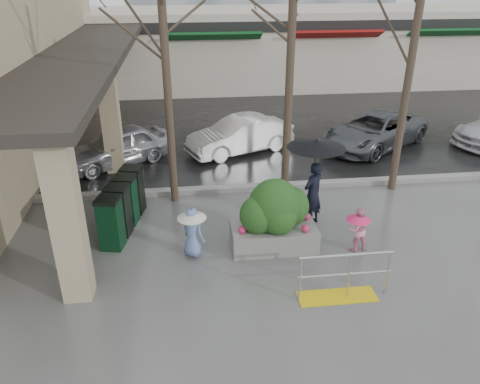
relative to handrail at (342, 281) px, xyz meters
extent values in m
plane|color=#51514F|center=(-1.36, 1.20, -0.38)|extent=(120.00, 120.00, 0.00)
cube|color=black|center=(-1.36, 23.20, -0.37)|extent=(120.00, 36.00, 0.01)
cube|color=gray|center=(-1.36, 5.20, -0.30)|extent=(120.00, 0.30, 0.15)
cube|color=#2D2823|center=(-6.16, 9.20, 3.25)|extent=(2.80, 18.00, 0.25)
cube|color=tan|center=(-5.26, 0.70, 1.37)|extent=(0.55, 0.55, 3.50)
cube|color=tan|center=(-5.26, 7.20, 1.37)|extent=(0.55, 0.55, 3.50)
cube|color=beige|center=(0.64, 19.20, 1.62)|extent=(34.00, 6.00, 4.00)
cube|color=maroon|center=(-7.36, 16.30, 2.47)|extent=(4.50, 1.68, 0.87)
cube|color=#0F4C1E|center=(-1.36, 16.30, 2.47)|extent=(4.50, 1.68, 0.87)
cube|color=maroon|center=(4.64, 16.30, 2.47)|extent=(4.50, 1.68, 0.87)
cube|color=#0F4C1E|center=(10.64, 16.30, 2.47)|extent=(4.50, 1.68, 0.87)
cube|color=black|center=(0.64, 16.30, 3.02)|extent=(34.00, 0.35, 0.50)
cube|color=yellow|center=(-0.06, 0.00, -0.37)|extent=(1.60, 0.50, 0.02)
cylinder|color=silver|center=(-0.86, 0.00, 0.12)|extent=(0.05, 0.05, 1.00)
cylinder|color=silver|center=(0.14, 0.00, 0.12)|extent=(0.05, 0.05, 1.00)
cylinder|color=silver|center=(0.94, 0.00, 0.12)|extent=(0.05, 0.05, 1.00)
cylinder|color=silver|center=(0.04, 0.00, 0.62)|extent=(1.90, 0.06, 0.06)
cylinder|color=silver|center=(0.04, 0.00, 0.17)|extent=(1.90, 0.04, 0.04)
cylinder|color=#382B21|center=(-3.36, 4.80, 3.02)|extent=(0.22, 0.22, 6.80)
cylinder|color=#382B21|center=(-0.16, 4.80, 3.12)|extent=(0.22, 0.22, 7.00)
cylinder|color=#382B21|center=(3.14, 4.80, 2.87)|extent=(0.22, 0.22, 6.50)
imported|color=black|center=(0.17, 3.02, 0.48)|extent=(0.75, 0.70, 1.71)
cylinder|color=black|center=(0.17, 3.02, 1.36)|extent=(0.02, 0.02, 1.08)
cone|color=black|center=(0.17, 3.02, 1.81)|extent=(1.44, 1.44, 0.18)
sphere|color=black|center=(0.17, 3.02, 1.92)|extent=(0.05, 0.05, 0.05)
imported|color=pink|center=(0.90, 1.67, 0.17)|extent=(0.57, 0.47, 1.09)
cylinder|color=black|center=(0.90, 1.67, 0.37)|extent=(0.02, 0.02, 0.47)
cone|color=#F6266B|center=(0.90, 1.67, 0.51)|extent=(0.58, 0.58, 0.18)
sphere|color=black|center=(0.90, 1.67, 0.62)|extent=(0.05, 0.05, 0.05)
imported|color=#6F8AC6|center=(-2.91, 1.92, 0.22)|extent=(0.69, 0.67, 1.19)
cylinder|color=black|center=(-2.91, 1.92, 0.50)|extent=(0.02, 0.02, 0.55)
cone|color=silver|center=(-2.91, 1.92, 0.68)|extent=(0.67, 0.67, 0.18)
sphere|color=black|center=(-2.91, 1.92, 0.79)|extent=(0.05, 0.05, 0.05)
cube|color=slate|center=(-1.01, 2.02, -0.10)|extent=(2.00, 1.00, 0.56)
ellipsoid|color=#1C4415|center=(-1.01, 2.02, 0.73)|extent=(1.22, 1.10, 1.29)
sphere|color=#1C4415|center=(-1.40, 1.91, 0.58)|extent=(0.88, 0.88, 0.88)
sphere|color=#1C4415|center=(-0.62, 2.19, 0.60)|extent=(0.93, 0.93, 0.93)
cube|color=#0B321A|center=(-4.80, 2.47, 0.23)|extent=(0.58, 0.58, 1.21)
cube|color=black|center=(-4.80, 2.47, 0.89)|extent=(0.62, 0.62, 0.09)
cube|color=black|center=(-4.68, 3.06, 0.23)|extent=(0.58, 0.58, 1.21)
cube|color=black|center=(-4.68, 3.06, 0.89)|extent=(0.62, 0.62, 0.09)
cube|color=#0C381E|center=(-4.56, 3.65, 0.23)|extent=(0.58, 0.58, 1.21)
cube|color=black|center=(-4.56, 3.65, 0.89)|extent=(0.62, 0.62, 0.09)
cube|color=black|center=(-4.44, 4.24, 0.23)|extent=(0.58, 0.58, 1.21)
cube|color=black|center=(-4.44, 4.24, 0.89)|extent=(0.62, 0.62, 0.09)
imported|color=#ABABB0|center=(-5.28, 7.76, 0.25)|extent=(3.92, 3.23, 1.26)
imported|color=white|center=(-1.05, 8.40, 0.25)|extent=(4.04, 2.71, 1.26)
imported|color=#585B60|center=(3.92, 8.37, 0.25)|extent=(4.92, 4.31, 1.26)
camera|label=1|loc=(-2.93, -7.33, 5.70)|focal=35.00mm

